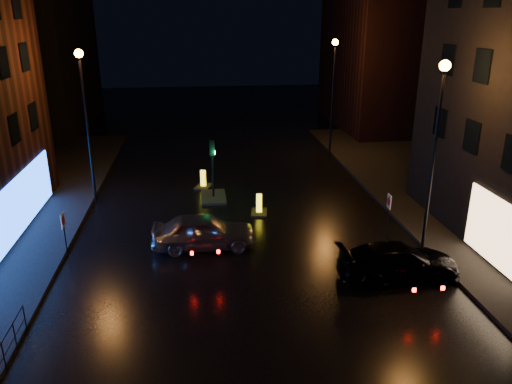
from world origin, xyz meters
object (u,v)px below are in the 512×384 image
at_px(dark_sedan, 399,262).
at_px(road_sign_right, 389,205).
at_px(traffic_signal, 213,190).
at_px(bollard_near, 259,209).
at_px(bollard_far, 203,184).
at_px(silver_hatchback, 204,231).
at_px(road_sign_left, 63,224).

xyz_separation_m(dark_sedan, road_sign_right, (1.06, 4.03, 0.82)).
bearing_deg(traffic_signal, bollard_near, -48.79).
height_order(dark_sedan, bollard_far, dark_sedan).
bearing_deg(silver_hatchback, road_sign_left, 91.98).
height_order(dark_sedan, road_sign_left, road_sign_left).
relative_size(silver_hatchback, dark_sedan, 0.95).
distance_m(bollard_near, bollard_far, 5.40).
height_order(silver_hatchback, bollard_far, silver_hatchback).
bearing_deg(bollard_far, silver_hatchback, -70.10).
distance_m(traffic_signal, road_sign_right, 10.14).
distance_m(silver_hatchback, bollard_far, 8.32).
bearing_deg(dark_sedan, bollard_far, 31.45).
bearing_deg(road_sign_right, bollard_far, -38.79).
xyz_separation_m(traffic_signal, silver_hatchback, (-0.68, -6.36, 0.29)).
bearing_deg(road_sign_right, dark_sedan, 79.31).
relative_size(silver_hatchback, bollard_far, 3.21).
xyz_separation_m(dark_sedan, bollard_far, (-7.55, 12.02, -0.48)).
bearing_deg(road_sign_right, traffic_signal, -32.76).
height_order(traffic_signal, road_sign_left, traffic_signal).
height_order(bollard_far, road_sign_left, road_sign_left).
height_order(traffic_signal, dark_sedan, traffic_signal).
relative_size(traffic_signal, road_sign_right, 1.69).
relative_size(traffic_signal, bollard_near, 2.53).
xyz_separation_m(silver_hatchback, bollard_far, (0.15, 8.30, -0.56)).
relative_size(bollard_far, road_sign_right, 0.71).
xyz_separation_m(traffic_signal, bollard_far, (-0.54, 1.94, -0.26)).
height_order(bollard_near, bollard_far, bollard_near).
bearing_deg(bollard_near, bollard_far, 131.17).
relative_size(bollard_far, road_sign_left, 0.72).
bearing_deg(road_sign_left, silver_hatchback, 2.90).
relative_size(silver_hatchback, bollard_near, 3.43).
bearing_deg(silver_hatchback, dark_sedan, -115.07).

